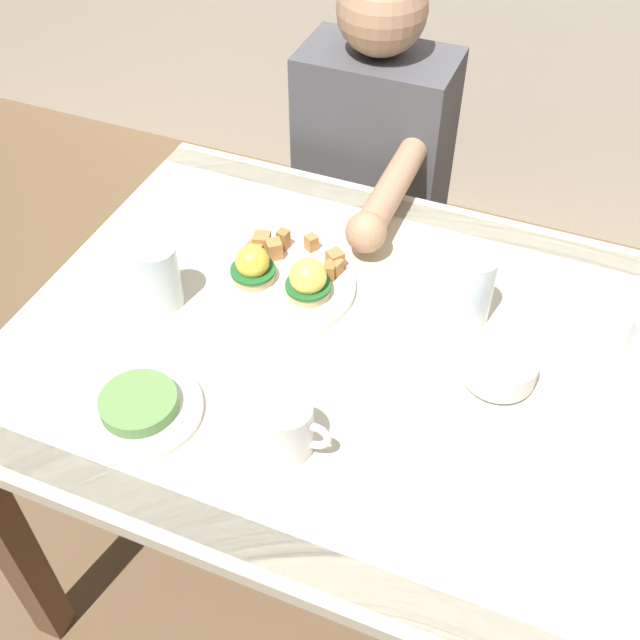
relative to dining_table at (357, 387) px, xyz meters
The scene contains 10 objects.
ground_plane 0.63m from the dining_table, ahead, with size 6.00×6.00×0.00m, color brown.
dining_table is the anchor object (origin of this frame).
eggs_benedict_plate 0.24m from the dining_table, 153.79° to the left, with size 0.27×0.27×0.09m.
fruit_bowl 0.27m from the dining_table, ahead, with size 0.12×0.12×0.05m.
coffee_mug 0.28m from the dining_table, 97.06° to the right, with size 0.11×0.08×0.09m.
fork 0.37m from the dining_table, 22.14° to the right, with size 0.10×0.14×0.00m.
water_glass_near 0.27m from the dining_table, 43.04° to the left, with size 0.07×0.07×0.14m.
water_glass_far 0.40m from the dining_table, behind, with size 0.07×0.07×0.13m.
side_plate 0.40m from the dining_table, 136.25° to the right, with size 0.20×0.20×0.04m.
diner_person 0.63m from the dining_table, 107.52° to the left, with size 0.34×0.54×1.14m.
Camera 1 is at (0.28, -0.86, 1.72)m, focal length 43.38 mm.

